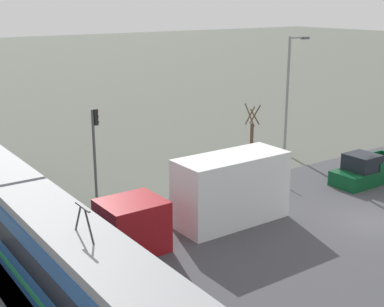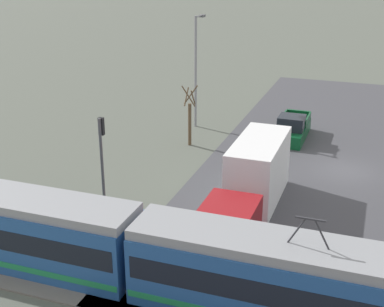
{
  "view_description": "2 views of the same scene",
  "coord_description": "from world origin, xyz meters",
  "px_view_note": "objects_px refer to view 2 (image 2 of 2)",
  "views": [
    {
      "loc": [
        -15.66,
        22.67,
        11.26
      ],
      "look_at": [
        8.17,
        5.84,
        2.89
      ],
      "focal_mm": 50.0,
      "sensor_mm": 36.0,
      "label": 1
    },
    {
      "loc": [
        -1.37,
        33.4,
        13.58
      ],
      "look_at": [
        8.03,
        7.08,
        2.81
      ],
      "focal_mm": 50.0,
      "sensor_mm": 36.0,
      "label": 2
    }
  ],
  "objects_px": {
    "light_rail_tram": "(136,252)",
    "traffic_light_pole": "(102,152)",
    "box_truck": "(252,182)",
    "street_tree": "(190,118)",
    "pickup_truck": "(292,129)",
    "street_lamp_near_crossing": "(196,65)"
  },
  "relations": [
    {
      "from": "light_rail_tram",
      "to": "traffic_light_pole",
      "type": "bearing_deg",
      "value": -51.57
    },
    {
      "from": "box_truck",
      "to": "traffic_light_pole",
      "type": "height_order",
      "value": "traffic_light_pole"
    },
    {
      "from": "light_rail_tram",
      "to": "street_tree",
      "type": "xyz_separation_m",
      "value": [
        3.85,
        -17.31,
        0.36
      ]
    },
    {
      "from": "box_truck",
      "to": "pickup_truck",
      "type": "bearing_deg",
      "value": -90.41
    },
    {
      "from": "pickup_truck",
      "to": "traffic_light_pole",
      "type": "bearing_deg",
      "value": 62.88
    },
    {
      "from": "light_rail_tram",
      "to": "street_lamp_near_crossing",
      "type": "xyz_separation_m",
      "value": [
        4.93,
        -21.84,
        3.34
      ]
    },
    {
      "from": "box_truck",
      "to": "street_tree",
      "type": "distance_m",
      "value": 11.11
    },
    {
      "from": "light_rail_tram",
      "to": "box_truck",
      "type": "bearing_deg",
      "value": -109.0
    },
    {
      "from": "traffic_light_pole",
      "to": "street_tree",
      "type": "xyz_separation_m",
      "value": [
        -0.88,
        -11.35,
        -1.39
      ]
    },
    {
      "from": "light_rail_tram",
      "to": "street_tree",
      "type": "height_order",
      "value": "light_rail_tram"
    },
    {
      "from": "traffic_light_pole",
      "to": "pickup_truck",
      "type": "bearing_deg",
      "value": -117.12
    },
    {
      "from": "street_tree",
      "to": "traffic_light_pole",
      "type": "bearing_deg",
      "value": 85.59
    },
    {
      "from": "light_rail_tram",
      "to": "pickup_truck",
      "type": "bearing_deg",
      "value": -98.15
    },
    {
      "from": "street_lamp_near_crossing",
      "to": "traffic_light_pole",
      "type": "bearing_deg",
      "value": 90.73
    },
    {
      "from": "light_rail_tram",
      "to": "street_lamp_near_crossing",
      "type": "relative_size",
      "value": 3.16
    },
    {
      "from": "pickup_truck",
      "to": "box_truck",
      "type": "bearing_deg",
      "value": 89.59
    },
    {
      "from": "pickup_truck",
      "to": "street_lamp_near_crossing",
      "type": "bearing_deg",
      "value": -5.41
    },
    {
      "from": "box_truck",
      "to": "pickup_truck",
      "type": "relative_size",
      "value": 1.95
    },
    {
      "from": "traffic_light_pole",
      "to": "street_tree",
      "type": "height_order",
      "value": "traffic_light_pole"
    },
    {
      "from": "traffic_light_pole",
      "to": "box_truck",
      "type": "bearing_deg",
      "value": -161.53
    },
    {
      "from": "light_rail_tram",
      "to": "street_lamp_near_crossing",
      "type": "height_order",
      "value": "street_lamp_near_crossing"
    },
    {
      "from": "light_rail_tram",
      "to": "pickup_truck",
      "type": "xyz_separation_m",
      "value": [
        -3.02,
        -21.09,
        -0.88
      ]
    }
  ]
}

